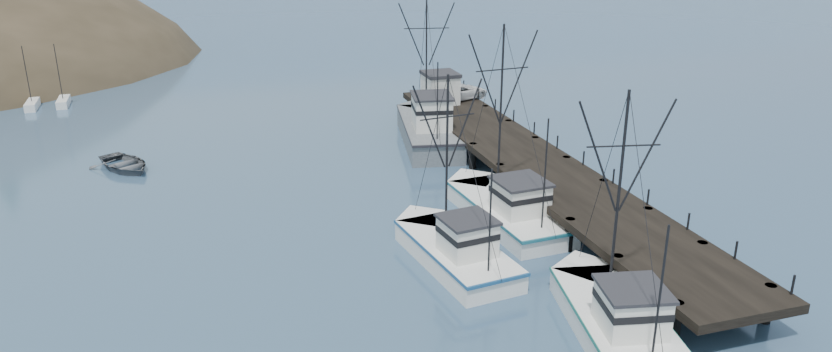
{
  "coord_description": "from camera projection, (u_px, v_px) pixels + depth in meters",
  "views": [
    {
      "loc": [
        -9.05,
        -28.61,
        19.06
      ],
      "look_at": [
        4.68,
        14.21,
        2.5
      ],
      "focal_mm": 32.0,
      "sensor_mm": 36.0,
      "label": 1
    }
  ],
  "objects": [
    {
      "name": "trawler_mid",
      "position": [
        454.0,
        249.0,
        41.67
      ],
      "size": [
        4.8,
        11.07,
        10.94
      ],
      "color": "white",
      "rests_on": "ground"
    },
    {
      "name": "trawler_near",
      "position": [
        615.0,
        317.0,
        34.75
      ],
      "size": [
        5.8,
        11.83,
        11.84
      ],
      "color": "white",
      "rests_on": "ground"
    },
    {
      "name": "motorboat",
      "position": [
        125.0,
        169.0,
        56.6
      ],
      "size": [
        6.22,
        6.88,
        1.17
      ],
      "primitive_type": "imported",
      "rotation": [
        0.0,
        0.0,
        0.49
      ],
      "color": "#52565B",
      "rests_on": "ground"
    },
    {
      "name": "pier",
      "position": [
        533.0,
        165.0,
        52.47
      ],
      "size": [
        6.0,
        44.0,
        2.0
      ],
      "color": "black",
      "rests_on": "ground"
    },
    {
      "name": "work_vessel",
      "position": [
        428.0,
        128.0,
        62.63
      ],
      "size": [
        6.58,
        14.52,
        12.25
      ],
      "color": "slate",
      "rests_on": "ground"
    },
    {
      "name": "trawler_far",
      "position": [
        506.0,
        208.0,
        47.3
      ],
      "size": [
        4.79,
        12.57,
        12.64
      ],
      "color": "white",
      "rests_on": "ground"
    },
    {
      "name": "pickup_truck",
      "position": [
        462.0,
        91.0,
        68.63
      ],
      "size": [
        5.57,
        3.76,
        1.42
      ],
      "primitive_type": "imported",
      "rotation": [
        0.0,
        0.0,
        1.87
      ],
      "color": "silver",
      "rests_on": "pier"
    },
    {
      "name": "pier_shed",
      "position": [
        440.0,
        87.0,
        67.12
      ],
      "size": [
        3.0,
        3.2,
        2.8
      ],
      "color": "silver",
      "rests_on": "pier"
    },
    {
      "name": "ground",
      "position": [
        414.0,
        336.0,
        34.75
      ],
      "size": [
        400.0,
        400.0,
        0.0
      ],
      "primitive_type": "plane",
      "color": "#304C6A",
      "rests_on": "ground"
    }
  ]
}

